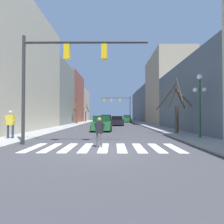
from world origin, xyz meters
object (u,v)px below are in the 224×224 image
(traffic_signal_near, at_px, (60,65))
(car_parked_left_far, at_px, (107,120))
(street_tree_right_mid, at_px, (86,114))
(street_tree_right_near, at_px, (76,112))
(street_lamp_right_corner, at_px, (200,93))
(car_parked_right_far, at_px, (117,121))
(car_parked_left_near, at_px, (98,118))
(pedestrian_crossing_street, at_px, (10,122))
(traffic_signal_far, at_px, (119,103))
(pedestrian_on_left_sidewalk, at_px, (99,130))
(street_tree_left_near, at_px, (177,109))
(car_at_intersection, at_px, (102,123))
(car_parked_right_mid, at_px, (127,119))

(traffic_signal_near, relative_size, car_parked_left_far, 1.65)
(street_tree_right_mid, height_order, street_tree_right_near, street_tree_right_near)
(street_lamp_right_corner, xyz_separation_m, car_parked_right_far, (-5.41, 16.78, -2.49))
(street_tree_right_mid, bearing_deg, street_tree_right_near, -90.72)
(car_parked_left_near, bearing_deg, pedestrian_crossing_street, 175.75)
(traffic_signal_far, relative_size, street_tree_right_mid, 1.60)
(car_parked_left_far, relative_size, pedestrian_on_left_sidewalk, 2.83)
(street_tree_left_near, bearing_deg, car_at_intersection, 149.71)
(street_lamp_right_corner, relative_size, car_parked_right_mid, 0.89)
(street_lamp_right_corner, bearing_deg, car_parked_right_mid, 95.07)
(car_parked_right_far, height_order, car_parked_right_mid, car_parked_right_mid)
(car_parked_left_far, distance_m, pedestrian_on_left_sidewalk, 25.34)
(street_lamp_right_corner, relative_size, car_parked_left_near, 1.05)
(car_parked_right_mid, relative_size, pedestrian_on_left_sidewalk, 3.15)
(car_parked_left_near, relative_size, pedestrian_crossing_street, 2.28)
(car_parked_left_far, bearing_deg, car_at_intersection, 0.38)
(traffic_signal_far, bearing_deg, car_parked_right_far, -93.53)
(car_parked_right_mid, height_order, car_parked_left_near, car_parked_left_near)
(car_parked_left_far, distance_m, street_tree_right_mid, 10.80)
(pedestrian_crossing_street, height_order, street_tree_right_near, street_tree_right_near)
(street_tree_right_mid, relative_size, street_tree_left_near, 0.96)
(pedestrian_on_left_sidewalk, bearing_deg, car_parked_left_far, 115.81)
(traffic_signal_far, relative_size, street_tree_right_near, 1.55)
(car_parked_left_far, xyz_separation_m, pedestrian_crossing_street, (-5.42, -22.94, 0.41))
(traffic_signal_near, distance_m, car_parked_left_near, 36.52)
(car_parked_left_far, bearing_deg, car_parked_right_far, 19.00)
(traffic_signal_near, bearing_deg, car_parked_left_near, 91.82)
(street_lamp_right_corner, distance_m, pedestrian_on_left_sidewalk, 7.70)
(street_lamp_right_corner, height_order, car_at_intersection, street_lamp_right_corner)
(car_at_intersection, distance_m, car_parked_left_near, 27.34)
(traffic_signal_near, bearing_deg, pedestrian_crossing_street, 157.50)
(traffic_signal_near, relative_size, traffic_signal_far, 0.98)
(pedestrian_on_left_sidewalk, height_order, street_tree_right_mid, street_tree_right_mid)
(traffic_signal_near, xyz_separation_m, car_parked_right_far, (3.59, 18.96, -3.82))
(traffic_signal_near, height_order, street_tree_right_near, traffic_signal_near)
(car_parked_right_far, bearing_deg, pedestrian_on_left_sidewalk, 176.32)
(street_lamp_right_corner, xyz_separation_m, street_tree_right_near, (-12.99, 20.63, -1.01))
(car_parked_left_near, xyz_separation_m, pedestrian_on_left_sidewalk, (3.47, -37.16, 0.09))
(street_tree_right_near, bearing_deg, car_parked_right_mid, 43.91)
(car_at_intersection, bearing_deg, traffic_signal_far, 173.71)
(traffic_signal_near, xyz_separation_m, street_tree_right_mid, (-3.85, 33.67, -2.48))
(street_tree_right_mid, distance_m, street_tree_left_near, 31.01)
(traffic_signal_near, height_order, car_at_intersection, traffic_signal_near)
(traffic_signal_far, bearing_deg, pedestrian_crossing_street, -104.35)
(car_parked_right_mid, relative_size, car_parked_left_near, 1.17)
(car_at_intersection, bearing_deg, car_parked_right_far, 169.62)
(traffic_signal_near, xyz_separation_m, street_tree_right_near, (-3.98, 22.81, -2.33))
(traffic_signal_near, xyz_separation_m, car_parked_left_near, (-1.15, 36.31, -3.72))
(car_parked_left_near, relative_size, street_tree_left_near, 0.87)
(pedestrian_on_left_sidewalk, height_order, street_tree_left_near, street_tree_left_near)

